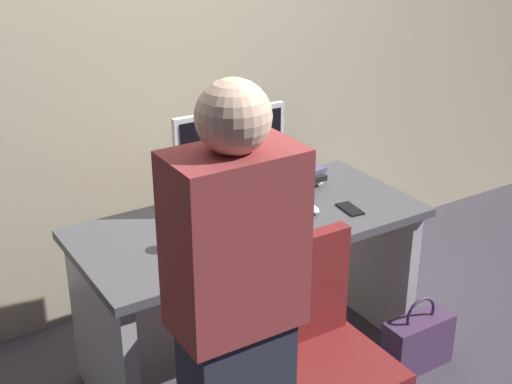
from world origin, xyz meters
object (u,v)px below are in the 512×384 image
Objects in this scene: keyboard at (257,228)px; cell_phone at (350,209)px; book_stack at (304,176)px; desk at (250,263)px; person_at_desk at (236,325)px; handbag at (418,341)px; office_chair at (320,371)px; mouse at (311,209)px; cup_near_keyboard at (181,239)px; monitor at (231,153)px.

cell_phone is (0.47, -0.05, -0.01)m from keyboard.
book_stack is at bearing 30.52° from keyboard.
desk is 0.26m from keyboard.
person_at_desk is 4.34× the size of handbag.
keyboard is at bearing -179.37° from cell_phone.
office_chair is 9.40× the size of mouse.
office_chair reaches higher than keyboard.
cup_near_keyboard reaches higher than keyboard.
office_chair reaches higher than cup_near_keyboard.
person_at_desk reaches higher than cup_near_keyboard.
person_at_desk reaches higher than office_chair.
office_chair is (-0.11, -0.69, -0.10)m from desk.
person_at_desk reaches higher than cell_phone.
office_chair is 9.90× the size of cup_near_keyboard.
book_stack is 0.36m from cell_phone.
desk is 1.00m from person_at_desk.
monitor reaches higher than book_stack.
handbag is (0.64, -0.47, -0.39)m from desk.
handbag is at bearing -31.10° from keyboard.
handbag is at bearing -50.28° from cell_phone.
desk is 2.88× the size of monitor.
mouse is at bearing 134.11° from handbag.
book_stack reaches higher than desk.
handbag is at bearing -20.07° from cup_near_keyboard.
cup_near_keyboard is at bearing 173.86° from keyboard.
handbag is (0.20, -0.31, -0.62)m from cell_phone.
keyboard is 0.35m from cup_near_keyboard.
office_chair is 0.79m from mouse.
person_at_desk is 1.16m from cell_phone.
desk is 0.71m from office_chair.
person_at_desk is at bearing -134.48° from book_stack.
handbag is at bearing -45.89° from mouse.
keyboard reaches higher than handbag.
book_stack is 1.43× the size of cell_phone.
cell_phone is at bearing -89.07° from book_stack.
book_stack reaches higher than handbag.
cup_near_keyboard is (-0.35, 0.02, 0.04)m from keyboard.
mouse reaches higher than desk.
monitor reaches higher than handbag.
keyboard is (-0.03, -0.11, 0.24)m from desk.
book_stack is (0.43, 0.20, 0.27)m from desk.
desk is 1.66× the size of office_chair.
mouse is 0.33m from book_stack.
mouse is 0.82m from handbag.
handbag is (0.37, -0.38, -0.63)m from mouse.
office_chair is 2.19× the size of keyboard.
mouse is (0.38, 0.61, 0.34)m from office_chair.
cell_phone is 0.38× the size of handbag.
cell_phone is (0.43, -0.33, -0.25)m from monitor.
book_stack is (0.54, 0.89, 0.36)m from office_chair.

